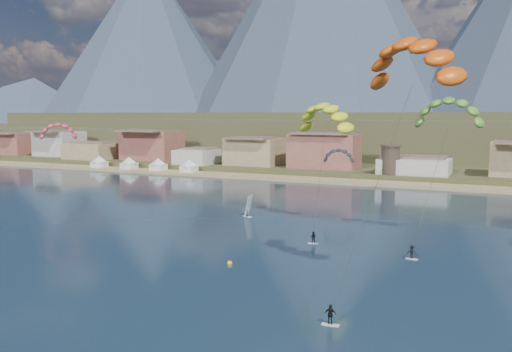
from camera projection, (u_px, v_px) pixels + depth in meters
The scene contains 15 objects.
ground at pixel (125, 306), 54.72m from camera, with size 2400.00×2400.00×0.00m, color #0D1E31.
beach at pixel (366, 183), 150.35m from camera, with size 2200.00×12.00×0.90m.
land at pixel (467, 132), 560.08m from camera, with size 2200.00×900.00×4.00m.
foothills at pixel (476, 136), 254.17m from camera, with size 940.00×210.00×18.00m.
mountain_ridge at pixel (472, 24), 786.63m from camera, with size 2060.00×480.00×400.00m.
town at pixel (260, 148), 180.49m from camera, with size 400.00×24.00×12.00m.
watchtower at pixel (390, 159), 154.79m from camera, with size 5.82×5.82×8.60m.
beach_tents at pixel (143, 161), 181.59m from camera, with size 43.40×6.40×5.00m.
kitesurfer_yellow at pixel (325, 113), 93.81m from camera, with size 12.71×20.56×24.64m.
kitesurfer_orange at pixel (414, 55), 56.89m from camera, with size 12.97×19.14×29.74m.
kitesurfer_green at pixel (449, 109), 80.35m from camera, with size 10.70×15.53×24.08m.
distant_kite_pink at pixel (58, 128), 130.43m from camera, with size 9.25×8.59×19.03m.
distant_kite_dark at pixel (339, 153), 124.53m from camera, with size 7.89×6.10×13.55m.
windsurfer at pixel (247, 210), 102.01m from camera, with size 2.58×2.65×4.16m.
buoy at pixel (230, 263), 69.99m from camera, with size 0.71×0.71×0.71m.
Camera 1 is at (34.21, -42.40, 19.56)m, focal length 37.69 mm.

